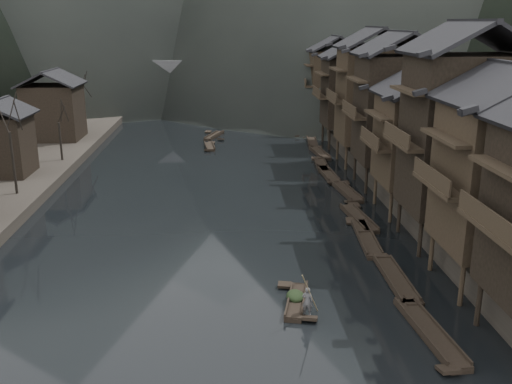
{
  "coord_description": "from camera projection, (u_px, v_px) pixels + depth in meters",
  "views": [
    {
      "loc": [
        0.99,
        -31.75,
        15.41
      ],
      "look_at": [
        3.5,
        11.28,
        2.5
      ],
      "focal_mm": 40.0,
      "sensor_mm": 36.0,
      "label": 1
    }
  ],
  "objects": [
    {
      "name": "stone_bridge",
      "position": [
        217.0,
        81.0,
        102.11
      ],
      "size": [
        40.0,
        6.0,
        9.0
      ],
      "color": "#4C4C4F",
      "rests_on": "ground"
    },
    {
      "name": "bamboo_pole",
      "position": [
        313.0,
        253.0,
        29.8
      ],
      "size": [
        1.4,
        2.04,
        3.45
      ],
      "primitive_type": "cylinder",
      "rotation": [
        0.61,
        0.0,
        -0.59
      ],
      "color": "#8C7A51",
      "rests_on": "boatman"
    },
    {
      "name": "cargo_heap",
      "position": [
        295.0,
        291.0,
        32.39
      ],
      "size": [
        1.04,
        1.36,
        0.62
      ],
      "primitive_type": "ellipsoid",
      "color": "black",
      "rests_on": "hero_sampan"
    },
    {
      "name": "moored_sampans",
      "position": [
        338.0,
        187.0,
        54.65
      ],
      "size": [
        3.08,
        62.01,
        0.47
      ],
      "color": "black",
      "rests_on": "water"
    },
    {
      "name": "right_bank",
      "position": [
        483.0,
        137.0,
        74.67
      ],
      "size": [
        40.0,
        200.0,
        1.8
      ],
      "primitive_type": "cube",
      "color": "#2D2823",
      "rests_on": "ground"
    },
    {
      "name": "stilt_houses",
      "position": [
        403.0,
        98.0,
        51.55
      ],
      "size": [
        9.0,
        67.6,
        15.76
      ],
      "color": "black",
      "rests_on": "ground"
    },
    {
      "name": "midriver_boats",
      "position": [
        212.0,
        140.0,
        76.33
      ],
      "size": [
        2.86,
        12.89,
        0.45
      ],
      "color": "black",
      "rests_on": "water"
    },
    {
      "name": "bare_trees",
      "position": [
        7.0,
        134.0,
        47.38
      ],
      "size": [
        3.9,
        61.96,
        7.81
      ],
      "color": "black",
      "rests_on": "left_bank"
    },
    {
      "name": "water",
      "position": [
        210.0,
        285.0,
        34.73
      ],
      "size": [
        300.0,
        300.0,
        0.0
      ],
      "primitive_type": "plane",
      "color": "black",
      "rests_on": "ground"
    },
    {
      "name": "hero_sampan",
      "position": [
        297.0,
        301.0,
        32.34
      ],
      "size": [
        1.91,
        4.78,
        0.43
      ],
      "color": "black",
      "rests_on": "water"
    },
    {
      "name": "boatman",
      "position": [
        307.0,
        297.0,
        30.52
      ],
      "size": [
        0.69,
        0.58,
        1.62
      ],
      "primitive_type": "imported",
      "rotation": [
        0.0,
        0.0,
        2.76
      ],
      "color": "#535355",
      "rests_on": "hero_sampan"
    }
  ]
}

